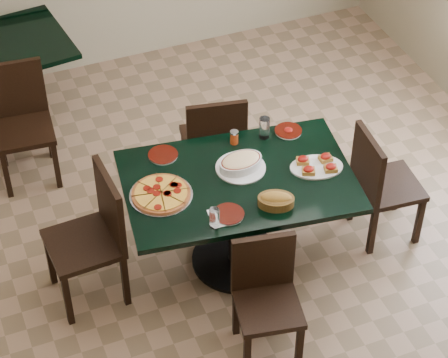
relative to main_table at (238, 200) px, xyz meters
name	(u,v)px	position (x,y,z in m)	size (l,w,h in m)	color
floor	(228,269)	(-0.09, -0.06, -0.57)	(5.50, 5.50, 0.00)	#89684F
main_table	(238,200)	(0.00, 0.00, 0.00)	(1.57, 1.13, 0.75)	black
chair_far	(214,140)	(0.11, 0.69, -0.06)	(0.50, 0.50, 0.90)	black
chair_near	(266,291)	(-0.11, -0.69, -0.12)	(0.45, 0.45, 0.82)	black
chair_right	(379,181)	(0.99, -0.10, -0.08)	(0.44, 0.44, 0.88)	black
chair_left	(96,231)	(-0.93, 0.10, -0.03)	(0.47, 0.47, 0.95)	black
back_chair_near	(21,116)	(-1.11, 1.49, -0.06)	(0.46, 0.46, 0.91)	black
pepperoni_pizza	(161,194)	(-0.51, 0.03, 0.20)	(0.40, 0.40, 0.04)	#B7B7BE
lasagna_casserole	(241,163)	(0.05, 0.09, 0.23)	(0.32, 0.32, 0.09)	silver
bread_basket	(276,200)	(0.12, -0.31, 0.22)	(0.27, 0.23, 0.10)	brown
bruschetta_platter	(317,165)	(0.50, -0.09, 0.21)	(0.39, 0.31, 0.05)	silver
side_plate_near	(229,214)	(-0.18, -0.28, 0.19)	(0.19, 0.19, 0.02)	silver
side_plate_far_r	(288,131)	(0.50, 0.32, 0.19)	(0.18, 0.18, 0.03)	silver
side_plate_far_l	(163,155)	(-0.37, 0.39, 0.19)	(0.20, 0.20, 0.02)	silver
napkin_setting	(224,216)	(-0.21, -0.28, 0.18)	(0.18, 0.18, 0.01)	white
water_glass_a	(264,128)	(0.32, 0.33, 0.26)	(0.07, 0.07, 0.15)	white
water_glass_b	(214,218)	(-0.29, -0.34, 0.25)	(0.06, 0.06, 0.13)	white
pepper_shaker	(234,137)	(0.11, 0.34, 0.23)	(0.06, 0.06, 0.10)	#AE3B12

